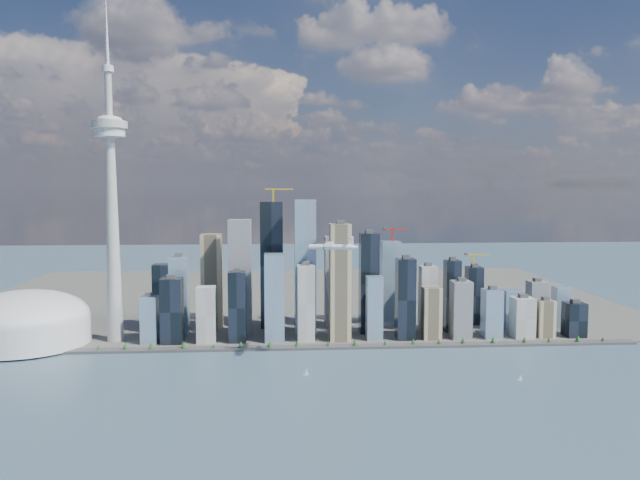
{
  "coord_description": "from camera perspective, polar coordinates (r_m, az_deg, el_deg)",
  "views": [
    {
      "loc": [
        -29.47,
        -718.73,
        259.98
      ],
      "look_at": [
        34.68,
        260.0,
        172.28
      ],
      "focal_mm": 35.0,
      "sensor_mm": 36.0,
      "label": 1
    }
  ],
  "objects": [
    {
      "name": "airplane",
      "position": [
        884.97,
        1.08,
        -0.57
      ],
      "size": [
        75.12,
        66.6,
        18.31
      ],
      "rotation": [
        0.0,
        0.0,
        -0.13
      ],
      "color": "white",
      "rests_on": "ground"
    },
    {
      "name": "needle_tower",
      "position": [
        1063.99,
        -18.52,
        3.55
      ],
      "size": [
        56.0,
        56.0,
        550.5
      ],
      "color": "#AEAEA9",
      "rests_on": "land"
    },
    {
      "name": "seawall",
      "position": [
        1002.93,
        -1.97,
        -9.8
      ],
      "size": [
        1100.0,
        22.0,
        4.0
      ],
      "primitive_type": "cube",
      "color": "#383838",
      "rests_on": "ground"
    },
    {
      "name": "sailboat_west",
      "position": [
        869.86,
        -1.27,
        -12.05
      ],
      "size": [
        7.51,
        2.56,
        10.38
      ],
      "rotation": [
        0.0,
        0.0,
        -0.09
      ],
      "color": "silver",
      "rests_on": "ground"
    },
    {
      "name": "dome_stadium",
      "position": [
        1120.27,
        -25.35,
        -6.74
      ],
      "size": [
        200.0,
        200.0,
        86.0
      ],
      "color": "silver",
      "rests_on": "land"
    },
    {
      "name": "ground",
      "position": [
        764.88,
        -1.36,
        -14.76
      ],
      "size": [
        4000.0,
        4000.0,
        0.0
      ],
      "primitive_type": "plane",
      "color": "#374F61",
      "rests_on": "ground"
    },
    {
      "name": "land",
      "position": [
        1442.39,
        -2.53,
        -5.22
      ],
      "size": [
        1400.0,
        900.0,
        3.0
      ],
      "primitive_type": "cube",
      "color": "#4C4C47",
      "rests_on": "ground"
    },
    {
      "name": "shoreline_trees",
      "position": [
        1001.21,
        -1.97,
        -9.42
      ],
      "size": [
        960.53,
        7.2,
        8.8
      ],
      "color": "#3F2D1E",
      "rests_on": "seawall"
    },
    {
      "name": "skyscraper_cluster",
      "position": [
        1074.78,
        1.06,
        -4.63
      ],
      "size": [
        736.0,
        142.0,
        252.47
      ],
      "color": "black",
      "rests_on": "land"
    },
    {
      "name": "sailboat_east",
      "position": [
        888.42,
        17.84,
        -11.96
      ],
      "size": [
        6.69,
        2.46,
        9.24
      ],
      "rotation": [
        0.0,
        0.0,
        -0.12
      ],
      "color": "silver",
      "rests_on": "ground"
    }
  ]
}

